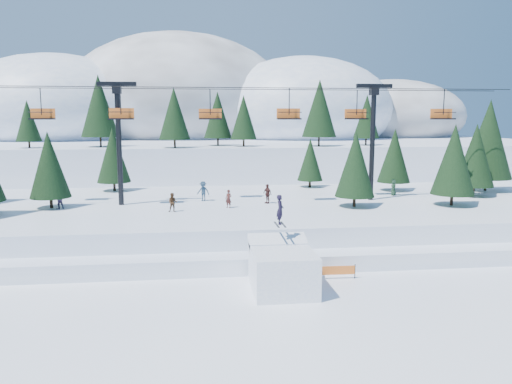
{
  "coord_description": "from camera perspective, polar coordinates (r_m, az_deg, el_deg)",
  "views": [
    {
      "loc": [
        -2.63,
        -24.93,
        9.87
      ],
      "look_at": [
        1.11,
        6.0,
        5.2
      ],
      "focal_mm": 35.0,
      "sensor_mm": 36.0,
      "label": 1
    }
  ],
  "objects": [
    {
      "name": "banner_far",
      "position": [
        35.04,
        15.04,
        -7.22
      ],
      "size": [
        2.84,
        0.36,
        0.9
      ],
      "color": "black",
      "rests_on": "ground"
    },
    {
      "name": "mountain_ridge",
      "position": [
        98.37,
        -8.42,
        8.29
      ],
      "size": [
        119.0,
        60.0,
        26.46
      ],
      "color": "white",
      "rests_on": "ground"
    },
    {
      "name": "distant_skiers",
      "position": [
        43.22,
        -4.82,
        -0.21
      ],
      "size": [
        30.73,
        6.61,
        1.77
      ],
      "color": "#47201B",
      "rests_on": "mid_shelf"
    },
    {
      "name": "jump_kicker",
      "position": [
        29.03,
        3.01,
        -8.66
      ],
      "size": [
        3.5,
        4.77,
        5.33
      ],
      "color": "white",
      "rests_on": "ground"
    },
    {
      "name": "banner_near",
      "position": [
        31.39,
        8.76,
        -8.87
      ],
      "size": [
        2.86,
        0.14,
        0.9
      ],
      "color": "black",
      "rests_on": "ground"
    },
    {
      "name": "ground",
      "position": [
        26.94,
        -0.84,
        -12.96
      ],
      "size": [
        160.0,
        160.0,
        0.0
      ],
      "primitive_type": "plane",
      "color": "white",
      "rests_on": "ground"
    },
    {
      "name": "mid_shelf",
      "position": [
        43.87,
        -3.33,
        -2.82
      ],
      "size": [
        70.0,
        22.0,
        2.5
      ],
      "primitive_type": "cube",
      "color": "white",
      "rests_on": "ground"
    },
    {
      "name": "chairlift",
      "position": [
        43.23,
        -0.84,
        7.79
      ],
      "size": [
        46.0,
        3.21,
        10.28
      ],
      "color": "black",
      "rests_on": "mid_shelf"
    },
    {
      "name": "conifer_stand",
      "position": [
        44.1,
        -1.04,
        4.35
      ],
      "size": [
        61.64,
        16.31,
        9.17
      ],
      "color": "black",
      "rests_on": "mid_shelf"
    },
    {
      "name": "berm",
      "position": [
        34.33,
        -2.27,
        -7.24
      ],
      "size": [
        70.0,
        6.0,
        1.1
      ],
      "primitive_type": "cube",
      "color": "white",
      "rests_on": "ground"
    }
  ]
}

